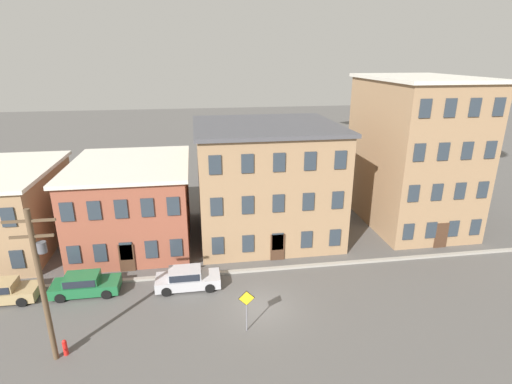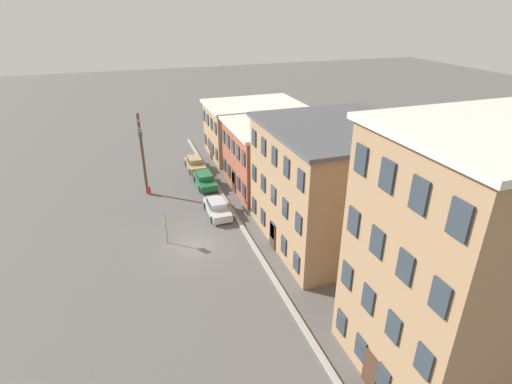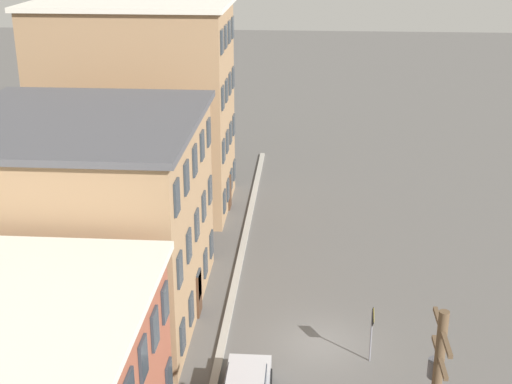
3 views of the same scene
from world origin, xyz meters
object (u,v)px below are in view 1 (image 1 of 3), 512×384
at_px(utility_pole, 41,279).
at_px(caution_sign, 247,304).
at_px(car_tan, 1,291).
at_px(fire_hydrant, 65,347).
at_px(car_green, 85,284).
at_px(car_silver, 187,278).

bearing_deg(utility_pole, caution_sign, 3.80).
bearing_deg(car_tan, fire_hydrant, -46.58).
relative_size(caution_sign, utility_pole, 0.32).
distance_m(car_tan, utility_pole, 8.98).
xyz_separation_m(car_green, utility_pole, (-0.02, -6.17, 4.08)).
distance_m(car_green, fire_hydrant, 5.99).
relative_size(car_tan, caution_sign, 1.63).
distance_m(car_green, car_silver, 6.82).
relative_size(car_tan, car_silver, 1.00).
bearing_deg(car_tan, caution_sign, -19.25).
distance_m(car_silver, utility_pole, 9.88).
relative_size(car_green, utility_pole, 0.51).
height_order(car_tan, fire_hydrant, car_tan).
distance_m(car_green, utility_pole, 7.40).
xyz_separation_m(car_silver, caution_sign, (3.49, -5.18, 1.06)).
xyz_separation_m(car_green, fire_hydrant, (0.38, -5.97, -0.27)).
xyz_separation_m(car_green, car_silver, (6.81, -0.31, 0.00)).
bearing_deg(car_silver, car_green, 177.43).
height_order(caution_sign, fire_hydrant, caution_sign).
bearing_deg(car_tan, car_green, 0.81).
bearing_deg(car_silver, fire_hydrant, -138.61).
bearing_deg(car_green, car_silver, -2.57).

